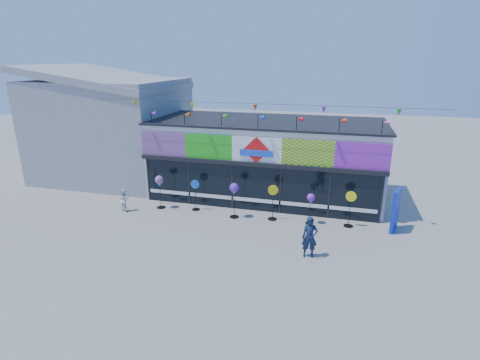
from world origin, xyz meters
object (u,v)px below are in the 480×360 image
(blue_sign, at_px, (395,210))
(child, at_px, (124,200))
(spinner_3, at_px, (273,201))
(spinner_5, at_px, (350,208))
(spinner_1, at_px, (195,194))
(spinner_4, at_px, (311,200))
(adult_man, at_px, (310,237))
(spinner_2, at_px, (234,190))
(spinner_0, at_px, (159,182))

(blue_sign, bearing_deg, child, -156.79)
(blue_sign, height_order, spinner_3, blue_sign)
(spinner_5, bearing_deg, spinner_1, 179.59)
(spinner_3, xyz_separation_m, spinner_5, (3.45, 0.12, -0.01))
(spinner_4, xyz_separation_m, adult_man, (0.22, -3.06, -0.36))
(blue_sign, bearing_deg, spinner_2, -158.10)
(spinner_3, relative_size, spinner_5, 1.02)
(blue_sign, distance_m, spinner_4, 3.63)
(spinner_1, distance_m, child, 3.52)
(adult_man, bearing_deg, spinner_0, 149.46)
(spinner_5, xyz_separation_m, adult_man, (-1.50, -3.20, -0.07))
(spinner_0, xyz_separation_m, adult_man, (7.66, -3.05, -0.55))
(blue_sign, xyz_separation_m, spinner_5, (-1.90, -0.07, -0.07))
(spinner_1, height_order, spinner_2, spinner_2)
(spinner_0, height_order, spinner_5, spinner_0)
(spinner_2, bearing_deg, adult_man, -37.25)
(spinner_4, bearing_deg, blue_sign, 3.29)
(spinner_0, height_order, child, spinner_0)
(spinner_0, bearing_deg, adult_man, -21.67)
(spinner_0, distance_m, spinner_5, 9.18)
(blue_sign, distance_m, spinner_0, 11.07)
(spinner_3, xyz_separation_m, spinner_4, (1.73, -0.02, 0.27))
(spinner_3, relative_size, adult_man, 1.05)
(blue_sign, relative_size, spinner_3, 1.12)
(blue_sign, bearing_deg, spinner_3, -159.34)
(spinner_4, bearing_deg, spinner_3, 179.43)
(spinner_3, bearing_deg, spinner_2, -173.06)
(spinner_2, relative_size, spinner_3, 1.01)
(spinner_0, height_order, adult_man, spinner_0)
(spinner_0, xyz_separation_m, spinner_1, (1.81, 0.20, -0.53))
(adult_man, bearing_deg, spinner_3, 113.58)
(blue_sign, height_order, spinner_5, blue_sign)
(spinner_1, height_order, child, spinner_1)
(spinner_5, relative_size, adult_man, 1.03)
(spinner_3, distance_m, spinner_5, 3.46)
(spinner_0, xyz_separation_m, spinner_2, (3.91, -0.19, 0.01))
(spinner_2, bearing_deg, spinner_1, 169.33)
(spinner_0, relative_size, spinner_3, 1.00)
(spinner_1, distance_m, spinner_2, 2.21)
(spinner_3, bearing_deg, adult_man, -57.55)
(spinner_4, relative_size, adult_man, 0.90)
(spinner_5, height_order, child, spinner_5)
(blue_sign, xyz_separation_m, spinner_4, (-3.62, -0.21, 0.21))
(spinner_0, height_order, spinner_3, spinner_0)
(spinner_4, xyz_separation_m, spinner_5, (1.72, 0.14, -0.28))
(blue_sign, relative_size, adult_man, 1.17)
(spinner_2, height_order, adult_man, spinner_2)
(spinner_1, relative_size, spinner_3, 0.92)
(blue_sign, height_order, adult_man, blue_sign)
(blue_sign, height_order, spinner_2, blue_sign)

